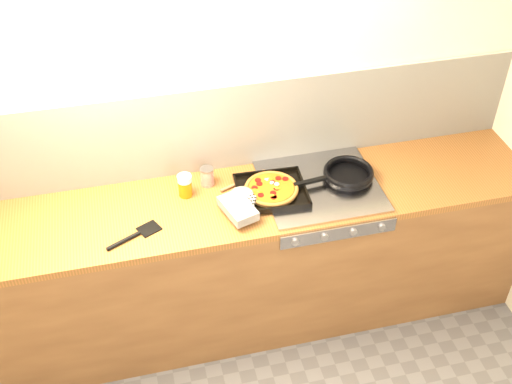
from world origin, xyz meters
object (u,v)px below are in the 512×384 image
object	(u,v)px
pizza_on_tray	(262,194)
tomato_can	(207,176)
frying_pan	(347,174)
juice_glass	(185,185)

from	to	relation	value
pizza_on_tray	tomato_can	distance (m)	0.31
pizza_on_tray	frying_pan	bearing A→B (deg)	6.24
pizza_on_tray	frying_pan	distance (m)	0.48
frying_pan	tomato_can	size ratio (longest dim) A/B	4.45
pizza_on_tray	tomato_can	size ratio (longest dim) A/B	4.64
frying_pan	tomato_can	xyz separation A→B (m)	(-0.73, 0.14, 0.01)
frying_pan	tomato_can	bearing A→B (deg)	169.29
pizza_on_tray	tomato_can	xyz separation A→B (m)	(-0.25, 0.19, 0.01)
pizza_on_tray	frying_pan	world-z (taller)	pizza_on_tray
juice_glass	pizza_on_tray	bearing A→B (deg)	-19.03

